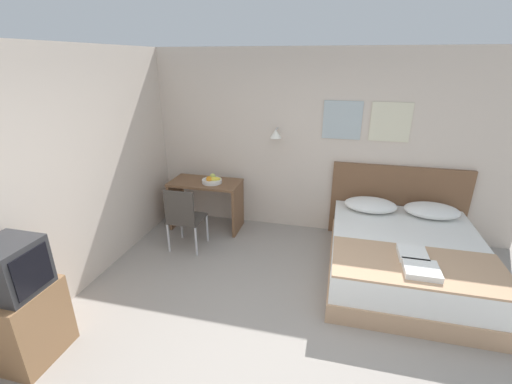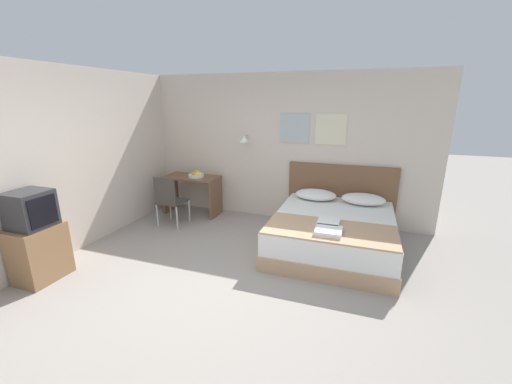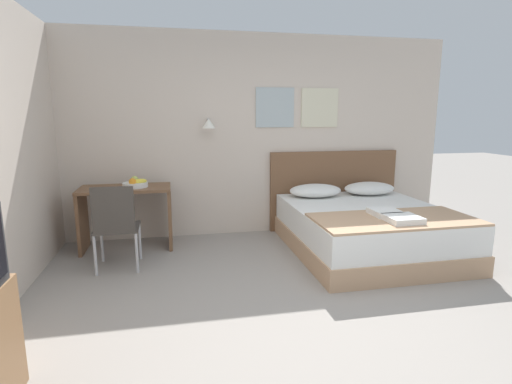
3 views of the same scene
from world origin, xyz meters
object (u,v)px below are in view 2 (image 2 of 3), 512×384
(throw_blanket, at_px, (330,230))
(pillow_left, at_px, (316,195))
(bed, at_px, (333,233))
(headboard, at_px, (340,195))
(pillow_right, at_px, (363,199))
(desk, at_px, (192,188))
(fruit_bowl, at_px, (196,175))
(tv_stand, at_px, (39,253))
(folded_towel_mid_bed, at_px, (329,231))
(television, at_px, (30,209))
(folded_towel_near_foot, at_px, (328,223))
(desk_chair, at_px, (169,198))

(throw_blanket, bearing_deg, pillow_left, 106.48)
(bed, bearing_deg, pillow_left, 118.09)
(headboard, relative_size, throw_blanket, 1.10)
(pillow_right, bearing_deg, pillow_left, 180.00)
(desk, bearing_deg, fruit_bowl, -12.04)
(pillow_left, relative_size, tv_stand, 1.00)
(bed, xyz_separation_m, desk, (-2.80, 0.71, 0.25))
(throw_blanket, bearing_deg, folded_towel_mid_bed, -90.12)
(bed, bearing_deg, fruit_bowl, 165.75)
(television, bearing_deg, tv_stand, 180.00)
(fruit_bowl, bearing_deg, folded_towel_near_foot, -23.06)
(folded_towel_mid_bed, relative_size, desk_chair, 0.36)
(folded_towel_mid_bed, bearing_deg, pillow_left, 104.95)
(bed, height_order, headboard, headboard)
(bed, xyz_separation_m, pillow_right, (0.39, 0.73, 0.35))
(fruit_bowl, relative_size, television, 0.66)
(desk, distance_m, tv_stand, 2.80)
(bed, bearing_deg, television, -148.85)
(bed, bearing_deg, folded_towel_mid_bed, -90.02)
(throw_blanket, bearing_deg, television, -156.71)
(folded_towel_mid_bed, height_order, fruit_bowl, fruit_bowl)
(desk, bearing_deg, television, -101.71)
(tv_stand, bearing_deg, folded_towel_near_foot, 25.50)
(pillow_left, bearing_deg, folded_towel_near_foot, -73.25)
(tv_stand, bearing_deg, bed, 31.12)
(desk_chair, xyz_separation_m, television, (-0.54, -2.00, 0.39))
(folded_towel_near_foot, xyz_separation_m, tv_stand, (-3.33, -1.59, -0.24))
(bed, distance_m, pillow_left, 0.90)
(desk_chair, distance_m, television, 2.11)
(bed, height_order, fruit_bowl, fruit_bowl)
(desk_chair, relative_size, television, 2.04)
(tv_stand, height_order, television, television)
(headboard, bearing_deg, tv_stand, -137.63)
(pillow_left, relative_size, folded_towel_near_foot, 2.29)
(folded_towel_near_foot, bearing_deg, fruit_bowl, 156.94)
(desk, xyz_separation_m, television, (-0.57, -2.74, 0.41))
(desk_chair, bearing_deg, folded_towel_mid_bed, -13.75)
(folded_towel_near_foot, height_order, television, television)
(desk_chair, bearing_deg, television, -105.06)
(pillow_left, distance_m, television, 4.07)
(bed, height_order, desk, desk)
(pillow_right, bearing_deg, folded_towel_mid_bed, -104.97)
(bed, distance_m, tv_stand, 3.94)
(bed, bearing_deg, desk, 165.85)
(pillow_right, distance_m, folded_towel_mid_bed, 1.51)
(pillow_right, height_order, fruit_bowl, fruit_bowl)
(throw_blanket, relative_size, desk_chair, 1.85)
(throw_blanket, distance_m, folded_towel_near_foot, 0.15)
(pillow_right, height_order, desk, desk)
(desk, bearing_deg, folded_towel_near_foot, -22.60)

